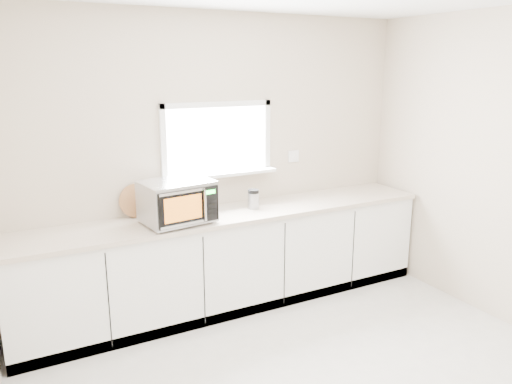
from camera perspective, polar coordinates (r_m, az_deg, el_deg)
back_wall at (r=4.74m, az=-4.47°, el=3.79°), size 4.00×0.17×2.70m
cabinets at (r=4.74m, az=-2.81°, el=-7.84°), size 3.92×0.60×0.88m
countertop at (r=4.58m, az=-2.83°, el=-2.53°), size 3.92×0.64×0.04m
microwave at (r=4.25m, az=-8.97°, el=-1.03°), size 0.61×0.51×0.36m
knife_block at (r=4.28m, az=-9.27°, el=-1.89°), size 0.14×0.21×0.28m
cutting_board at (r=4.50m, az=-13.51°, el=-0.96°), size 0.30×0.07×0.30m
coffee_grinder at (r=4.65m, az=-0.30°, el=-0.80°), size 0.13×0.13×0.19m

